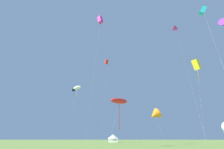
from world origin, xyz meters
name	(u,v)px	position (x,y,z in m)	size (l,w,h in m)	color
kite_black_delta	(74,90)	(-15.56, 58.42, 19.15)	(1.86, 2.50, 20.01)	black
kite_red_parafoil	(119,101)	(1.54, 31.73, 9.12)	(4.42, 4.05, 9.90)	red
kite_cyan_box	(203,11)	(19.19, 24.10, 26.40)	(1.68, 2.95, 27.42)	#1EB7CC
kite_white_parafoil	(77,88)	(-12.75, 51.49, 18.11)	(4.12, 4.04, 18.75)	white
kite_yellow_box	(196,64)	(22.77, 37.75, 20.30)	(3.47, 2.69, 21.92)	yellow
kite_orange_delta	(155,115)	(12.08, 46.00, 7.98)	(4.37, 3.87, 9.92)	orange
kite_red_box	(107,62)	(-2.97, 57.93, 30.99)	(1.70, 3.19, 32.15)	red
kite_purple_delta	(224,24)	(27.80, 30.77, 28.14)	(3.23, 2.97, 29.35)	purple
kite_magenta_delta	(176,29)	(18.81, 37.50, 31.87)	(3.39, 1.92, 32.99)	#E02DA3
kite_magenta_box	(100,20)	(-4.01, 39.30, 37.07)	(3.49, 2.56, 38.39)	#E02DA3
festival_tent_left	(113,138)	(-0.58, 69.58, 1.73)	(4.80, 4.80, 3.12)	white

